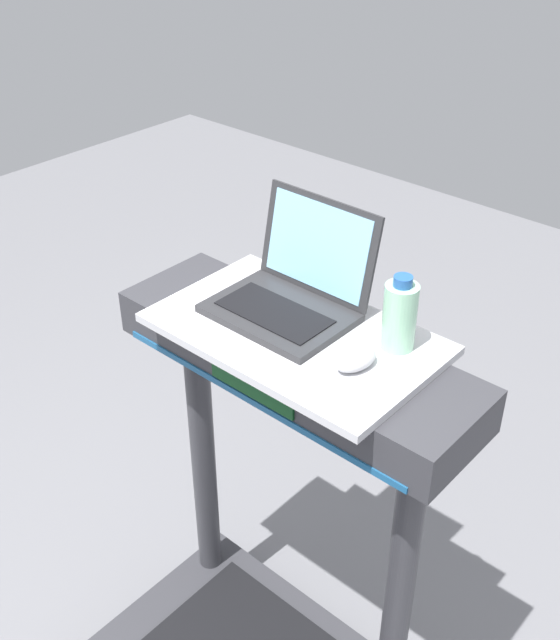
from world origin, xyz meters
name	(u,v)px	position (x,y,z in m)	size (l,w,h in m)	color
desk_board	(295,333)	(0.00, 0.70, 1.17)	(0.64, 0.39, 0.02)	silver
laptop	(292,290)	(-0.06, 0.76, 1.23)	(0.32, 0.28, 0.24)	#2D2D30
computer_mouse	(356,360)	(0.18, 0.68, 1.20)	(0.06, 0.10, 0.03)	#B2B2B7
water_bottle	(400,315)	(0.21, 0.80, 1.26)	(0.07, 0.07, 0.17)	#9EDBB2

